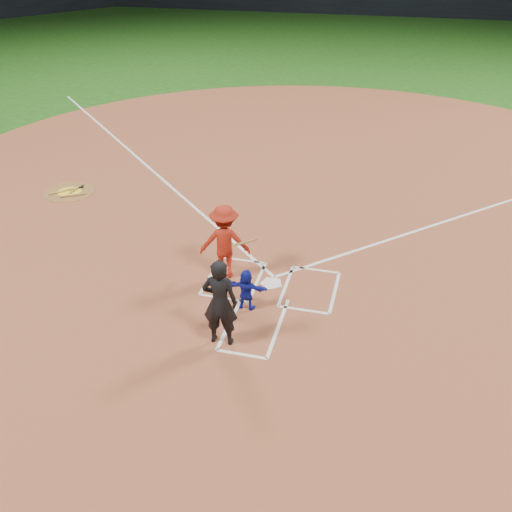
% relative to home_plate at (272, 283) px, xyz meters
% --- Properties ---
extents(ground, '(120.00, 120.00, 0.00)m').
position_rel_home_plate_xyz_m(ground, '(0.00, 0.00, -0.02)').
color(ground, '#1A4D13').
rests_on(ground, ground).
extents(home_plate_dirt, '(28.00, 28.00, 0.01)m').
position_rel_home_plate_xyz_m(home_plate_dirt, '(0.00, 6.00, -0.01)').
color(home_plate_dirt, brown).
rests_on(home_plate_dirt, ground).
extents(home_plate, '(0.60, 0.60, 0.02)m').
position_rel_home_plate_xyz_m(home_plate, '(0.00, 0.00, 0.00)').
color(home_plate, white).
rests_on(home_plate, home_plate_dirt).
extents(on_deck_circle, '(1.70, 1.70, 0.01)m').
position_rel_home_plate_xyz_m(on_deck_circle, '(-7.84, 3.76, -0.00)').
color(on_deck_circle, brown).
rests_on(on_deck_circle, home_plate_dirt).
extents(on_deck_logo, '(0.80, 0.80, 0.00)m').
position_rel_home_plate_xyz_m(on_deck_logo, '(-7.84, 3.76, 0.00)').
color(on_deck_logo, yellow).
rests_on(on_deck_logo, on_deck_circle).
extents(on_deck_bat_a, '(0.12, 0.84, 0.06)m').
position_rel_home_plate_xyz_m(on_deck_bat_a, '(-7.69, 4.01, 0.03)').
color(on_deck_bat_a, olive).
rests_on(on_deck_bat_a, on_deck_circle).
extents(on_deck_bat_b, '(0.60, 0.67, 0.06)m').
position_rel_home_plate_xyz_m(on_deck_bat_b, '(-8.04, 3.66, 0.03)').
color(on_deck_bat_b, olive).
rests_on(on_deck_bat_b, on_deck_circle).
extents(on_deck_bat_c, '(0.75, 0.50, 0.06)m').
position_rel_home_plate_xyz_m(on_deck_bat_c, '(-7.54, 3.46, 0.03)').
color(on_deck_bat_c, olive).
rests_on(on_deck_bat_c, on_deck_circle).
extents(bat_weight_donut, '(0.19, 0.19, 0.05)m').
position_rel_home_plate_xyz_m(bat_weight_donut, '(-7.64, 4.16, 0.03)').
color(bat_weight_donut, black).
rests_on(bat_weight_donut, on_deck_circle).
extents(catcher, '(0.97, 0.35, 1.03)m').
position_rel_home_plate_xyz_m(catcher, '(-0.34, -1.16, 0.51)').
color(catcher, '#141DA3').
rests_on(catcher, home_plate_dirt).
extents(umpire, '(0.77, 0.54, 2.04)m').
position_rel_home_plate_xyz_m(umpire, '(-0.54, -2.48, 1.01)').
color(umpire, black).
rests_on(umpire, home_plate_dirt).
extents(chalk_markings, '(28.35, 17.32, 0.01)m').
position_rel_home_plate_xyz_m(chalk_markings, '(0.00, 5.29, -0.01)').
color(chalk_markings, white).
rests_on(chalk_markings, home_plate_dirt).
extents(batter_at_plate, '(1.49, 1.05, 1.96)m').
position_rel_home_plate_xyz_m(batter_at_plate, '(-1.23, 0.09, 0.97)').
color(batter_at_plate, '#A22012').
rests_on(batter_at_plate, home_plate_dirt).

